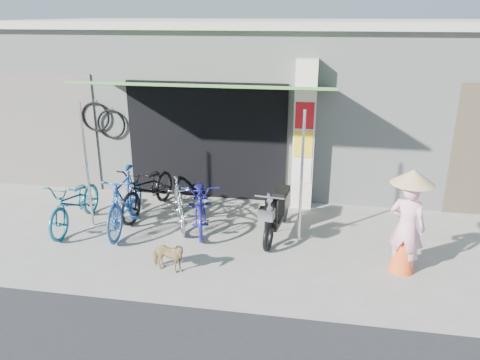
% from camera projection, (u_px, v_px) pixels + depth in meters
% --- Properties ---
extents(ground, '(80.00, 80.00, 0.00)m').
position_uv_depth(ground, '(241.00, 258.00, 7.73)').
color(ground, '#9A958B').
rests_on(ground, ground).
extents(bicycle_shop, '(12.30, 5.30, 3.66)m').
position_uv_depth(bicycle_shop, '(276.00, 96.00, 11.84)').
color(bicycle_shop, '#A7ACA3').
rests_on(bicycle_shop, ground).
extents(shop_pillar, '(0.42, 0.44, 3.00)m').
position_uv_depth(shop_pillar, '(304.00, 136.00, 9.36)').
color(shop_pillar, beige).
rests_on(shop_pillar, ground).
extents(awning, '(4.60, 1.88, 2.72)m').
position_uv_depth(awning, '(208.00, 89.00, 8.54)').
color(awning, '#447233').
rests_on(awning, ground).
extents(neighbour_left, '(2.60, 0.06, 2.60)m').
position_uv_depth(neighbour_left, '(42.00, 132.00, 10.51)').
color(neighbour_left, '#6B665B').
rests_on(neighbour_left, ground).
extents(bike_teal, '(0.67, 1.85, 0.97)m').
position_uv_depth(bike_teal, '(75.00, 203.00, 8.71)').
color(bike_teal, '#196074').
rests_on(bike_teal, ground).
extents(bike_blue, '(0.69, 1.94, 1.14)m').
position_uv_depth(bike_blue, '(125.00, 200.00, 8.58)').
color(bike_blue, '#214C97').
rests_on(bike_blue, ground).
extents(bike_black, '(1.00, 2.03, 1.02)m').
position_uv_depth(bike_black, '(148.00, 189.00, 9.33)').
color(bike_black, black).
rests_on(bike_black, ground).
extents(bike_silver, '(0.99, 1.55, 0.90)m').
position_uv_depth(bike_silver, '(179.00, 203.00, 8.75)').
color(bike_silver, '#9C9CA0').
rests_on(bike_silver, ground).
extents(bike_navy, '(1.11, 1.98, 0.98)m').
position_uv_depth(bike_navy, '(201.00, 202.00, 8.71)').
color(bike_navy, navy).
rests_on(bike_navy, ground).
extents(street_dog, '(0.66, 0.40, 0.52)m').
position_uv_depth(street_dog, '(168.00, 257.00, 7.24)').
color(street_dog, tan).
rests_on(street_dog, ground).
extents(moped, '(0.53, 1.73, 0.98)m').
position_uv_depth(moped, '(277.00, 212.00, 8.41)').
color(moped, black).
rests_on(moped, ground).
extents(nun, '(0.64, 0.64, 1.67)m').
position_uv_depth(nun, '(407.00, 222.00, 7.06)').
color(nun, '#F9A8B9').
rests_on(nun, ground).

